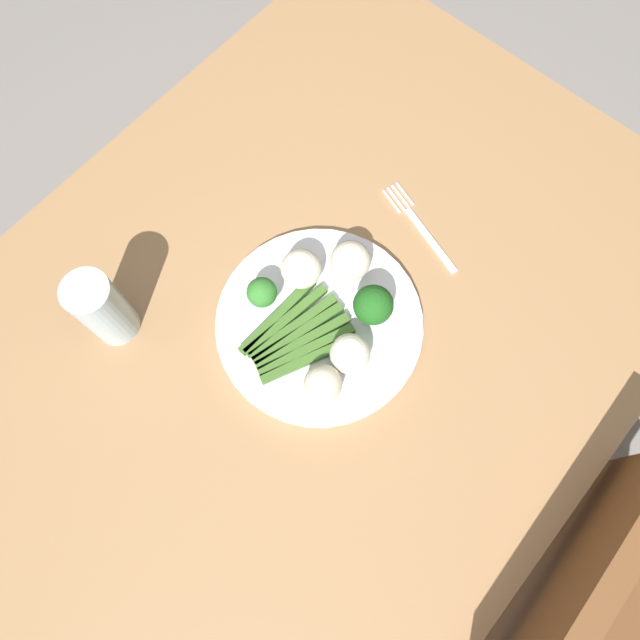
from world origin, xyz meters
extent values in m
cube|color=gray|center=(0.00, 0.00, -0.01)|extent=(6.00, 6.00, 0.02)
cube|color=#9E754C|center=(0.00, 0.00, 0.72)|extent=(1.12, 0.84, 0.04)
cylinder|color=#9E754C|center=(0.50, -0.36, 0.35)|extent=(0.07, 0.07, 0.70)
cylinder|color=#9E754C|center=(-0.50, 0.36, 0.35)|extent=(0.07, 0.07, 0.70)
cylinder|color=#9E754C|center=(0.50, 0.36, 0.35)|extent=(0.07, 0.07, 0.70)
cube|color=brown|center=(-0.06, -0.45, 0.67)|extent=(0.38, 0.04, 0.40)
cylinder|color=brown|center=(0.11, -0.46, 0.23)|extent=(0.04, 0.04, 0.45)
cylinder|color=white|center=(0.00, -0.02, 0.75)|extent=(0.28, 0.28, 0.01)
cube|color=#3D6626|center=(-0.05, -0.05, 0.76)|extent=(0.13, 0.07, 0.01)
cube|color=#3D6626|center=(-0.04, -0.03, 0.76)|extent=(0.13, 0.06, 0.01)
cube|color=#3D6626|center=(-0.04, -0.02, 0.76)|extent=(0.14, 0.06, 0.01)
cube|color=#3D6626|center=(-0.03, -0.01, 0.76)|extent=(0.14, 0.05, 0.01)
cube|color=#3D6626|center=(-0.03, 0.00, 0.76)|extent=(0.14, 0.04, 0.01)
cube|color=#3D6626|center=(-0.03, 0.01, 0.76)|extent=(0.14, 0.03, 0.01)
cube|color=#3D6626|center=(-0.03, 0.03, 0.76)|extent=(0.14, 0.02, 0.01)
cylinder|color=#609E3D|center=(-0.03, 0.06, 0.76)|extent=(0.01, 0.01, 0.01)
sphere|color=#337A2D|center=(-0.03, 0.06, 0.79)|extent=(0.04, 0.04, 0.04)
cylinder|color=#4C7F2B|center=(0.05, -0.07, 0.77)|extent=(0.02, 0.02, 0.02)
sphere|color=#1E5B1C|center=(0.05, -0.07, 0.80)|extent=(0.05, 0.05, 0.05)
sphere|color=silver|center=(0.09, 0.00, 0.78)|extent=(0.06, 0.06, 0.06)
sphere|color=beige|center=(-0.07, -0.08, 0.78)|extent=(0.05, 0.05, 0.05)
sphere|color=white|center=(-0.01, -0.08, 0.78)|extent=(0.05, 0.05, 0.05)
sphere|color=white|center=(0.03, 0.04, 0.78)|extent=(0.06, 0.06, 0.06)
cube|color=silver|center=(0.20, -0.06, 0.74)|extent=(0.04, 0.12, 0.00)
cube|color=silver|center=(0.24, 0.02, 0.74)|extent=(0.02, 0.04, 0.00)
cube|color=silver|center=(0.23, 0.02, 0.74)|extent=(0.02, 0.04, 0.00)
cube|color=silver|center=(0.22, 0.02, 0.74)|extent=(0.02, 0.04, 0.00)
cube|color=silver|center=(0.22, 0.03, 0.74)|extent=(0.02, 0.04, 0.00)
cylinder|color=silver|center=(-0.18, 0.19, 0.81)|extent=(0.06, 0.06, 0.13)
camera|label=1|loc=(-0.20, -0.19, 1.53)|focal=33.77mm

